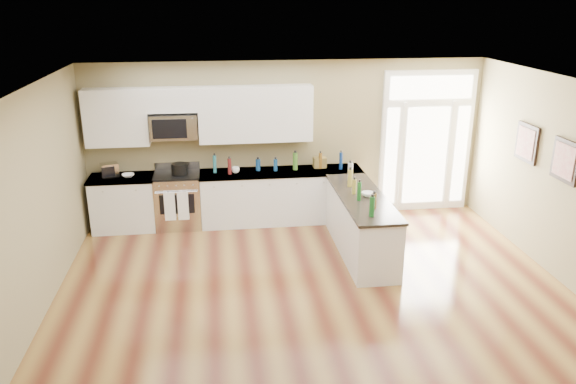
{
  "coord_description": "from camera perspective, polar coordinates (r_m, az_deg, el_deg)",
  "views": [
    {
      "loc": [
        -1.23,
        -5.61,
        3.84
      ],
      "look_at": [
        -0.25,
        2.0,
        1.14
      ],
      "focal_mm": 35.0,
      "sensor_mm": 36.0,
      "label": 1
    }
  ],
  "objects": [
    {
      "name": "entry_door",
      "position": [
        10.6,
        13.85,
        4.96
      ],
      "size": [
        1.7,
        0.1,
        2.6
      ],
      "color": "white",
      "rests_on": "ground"
    },
    {
      "name": "toaster_oven",
      "position": [
        9.91,
        -17.68,
        2.15
      ],
      "size": [
        0.33,
        0.3,
        0.23
      ],
      "primitive_type": "cube",
      "rotation": [
        0.0,
        0.0,
        0.37
      ],
      "color": "silver",
      "rests_on": "back_cabinet_left"
    },
    {
      "name": "peninsula_cabinet",
      "position": [
        8.83,
        7.4,
        -3.47
      ],
      "size": [
        0.69,
        2.32,
        0.94
      ],
      "color": "silver",
      "rests_on": "ground"
    },
    {
      "name": "upper_cabinet_right",
      "position": [
        9.66,
        -3.3,
        7.92
      ],
      "size": [
        1.94,
        0.33,
        0.95
      ],
      "primitive_type": "cube",
      "color": "silver",
      "rests_on": "room_shell"
    },
    {
      "name": "counter_bottles",
      "position": [
        9.16,
        2.89,
        1.81
      ],
      "size": [
        2.32,
        2.44,
        0.3
      ],
      "color": "#19591E",
      "rests_on": "back_cabinet_right"
    },
    {
      "name": "wall_art_near",
      "position": [
        9.37,
        23.09,
        4.62
      ],
      "size": [
        0.05,
        0.58,
        0.58
      ],
      "color": "black",
      "rests_on": "room_shell"
    },
    {
      "name": "back_cabinet_right",
      "position": [
        9.96,
        -0.7,
        -0.58
      ],
      "size": [
        2.85,
        0.66,
        0.94
      ],
      "color": "silver",
      "rests_on": "ground"
    },
    {
      "name": "bowl_left",
      "position": [
        9.83,
        -15.94,
        1.62
      ],
      "size": [
        0.24,
        0.24,
        0.05
      ],
      "primitive_type": "imported",
      "rotation": [
        0.0,
        0.0,
        0.21
      ],
      "color": "white",
      "rests_on": "back_cabinet_left"
    },
    {
      "name": "back_cabinet_left",
      "position": [
        10.04,
        -16.28,
        -1.23
      ],
      "size": [
        1.1,
        0.66,
        0.94
      ],
      "color": "silver",
      "rests_on": "ground"
    },
    {
      "name": "upper_cabinet_left",
      "position": [
        9.78,
        -17.04,
        7.25
      ],
      "size": [
        1.04,
        0.33,
        0.95
      ],
      "primitive_type": "cube",
      "color": "silver",
      "rests_on": "room_shell"
    },
    {
      "name": "stockpot",
      "position": [
        9.71,
        -10.98,
        2.35
      ],
      "size": [
        0.32,
        0.32,
        0.21
      ],
      "primitive_type": "cylinder",
      "rotation": [
        0.0,
        0.0,
        -0.2
      ],
      "color": "black",
      "rests_on": "kitchen_range"
    },
    {
      "name": "upper_cabinet_short",
      "position": [
        9.62,
        -11.67,
        9.17
      ],
      "size": [
        0.82,
        0.33,
        0.4
      ],
      "primitive_type": "cube",
      "color": "silver",
      "rests_on": "room_shell"
    },
    {
      "name": "room_shell",
      "position": [
        6.13,
        4.73,
        -1.01
      ],
      "size": [
        8.0,
        8.0,
        8.0
      ],
      "color": "#8A7E57",
      "rests_on": "ground"
    },
    {
      "name": "ground",
      "position": [
        6.91,
        4.33,
        -14.42
      ],
      "size": [
        8.0,
        8.0,
        0.0
      ],
      "primitive_type": "plane",
      "color": "#552617"
    },
    {
      "name": "cup_counter",
      "position": [
        9.7,
        -5.35,
        2.24
      ],
      "size": [
        0.17,
        0.17,
        0.11
      ],
      "primitive_type": "imported",
      "rotation": [
        0.0,
        0.0,
        0.28
      ],
      "color": "white",
      "rests_on": "back_cabinet_right"
    },
    {
      "name": "cardboard_box",
      "position": [
        9.99,
        3.24,
        3.02
      ],
      "size": [
        0.23,
        0.17,
        0.18
      ],
      "primitive_type": "cube",
      "rotation": [
        0.0,
        0.0,
        0.04
      ],
      "color": "brown",
      "rests_on": "back_cabinet_right"
    },
    {
      "name": "bowl_peninsula",
      "position": [
        8.63,
        8.12,
        -0.22
      ],
      "size": [
        0.23,
        0.23,
        0.06
      ],
      "primitive_type": "imported",
      "rotation": [
        0.0,
        0.0,
        -0.22
      ],
      "color": "white",
      "rests_on": "peninsula_cabinet"
    },
    {
      "name": "kitchen_range",
      "position": [
        9.92,
        -11.09,
        -0.8
      ],
      "size": [
        0.78,
        0.69,
        1.08
      ],
      "color": "silver",
      "rests_on": "ground"
    },
    {
      "name": "wall_art_far",
      "position": [
        8.55,
        26.34,
        2.85
      ],
      "size": [
        0.05,
        0.58,
        0.58
      ],
      "color": "black",
      "rests_on": "room_shell"
    },
    {
      "name": "microwave",
      "position": [
        9.66,
        -11.52,
        6.57
      ],
      "size": [
        0.78,
        0.41,
        0.42
      ],
      "color": "silver",
      "rests_on": "room_shell"
    }
  ]
}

